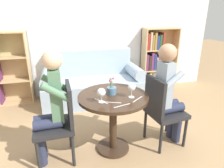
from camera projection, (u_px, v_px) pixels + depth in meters
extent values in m
plane|color=tan|center=(113.00, 148.00, 2.51)|extent=(16.00, 16.00, 0.00)
cube|color=silver|center=(87.00, 25.00, 3.79)|extent=(5.20, 0.05, 2.70)
cylinder|color=#382619|center=(113.00, 97.00, 2.26)|extent=(0.80, 0.80, 0.03)
cylinder|color=#382619|center=(113.00, 123.00, 2.38)|extent=(0.09, 0.09, 0.66)
cylinder|color=#382619|center=(113.00, 147.00, 2.50)|extent=(0.40, 0.40, 0.03)
cube|color=#9EB2C6|center=(93.00, 90.00, 3.76)|extent=(1.82, 0.80, 0.42)
cube|color=#9EB2C6|center=(90.00, 62.00, 3.89)|extent=(1.60, 0.16, 0.50)
cylinder|color=#9EB2C6|center=(47.00, 77.00, 3.46)|extent=(0.22, 0.72, 0.22)
cylinder|color=#9EB2C6|center=(134.00, 71.00, 3.83)|extent=(0.22, 0.72, 0.22)
cube|color=tan|center=(10.00, 67.00, 3.65)|extent=(0.73, 0.02, 1.29)
cube|color=tan|center=(30.00, 68.00, 3.61)|extent=(0.02, 0.28, 1.29)
cube|color=tan|center=(15.00, 102.00, 3.75)|extent=(0.69, 0.28, 0.02)
cube|color=tan|center=(10.00, 80.00, 3.60)|extent=(0.69, 0.28, 0.02)
cube|color=tan|center=(6.00, 57.00, 3.45)|extent=(0.69, 0.28, 0.02)
cube|color=tan|center=(1.00, 32.00, 3.31)|extent=(0.69, 0.28, 0.02)
cube|color=#602D5B|center=(1.00, 94.00, 3.64)|extent=(0.03, 0.23, 0.35)
cube|color=tan|center=(156.00, 58.00, 4.33)|extent=(0.73, 0.02, 1.29)
cube|color=tan|center=(143.00, 60.00, 4.13)|extent=(0.02, 0.28, 1.29)
cube|color=tan|center=(174.00, 58.00, 4.29)|extent=(0.02, 0.28, 1.29)
cube|color=tan|center=(157.00, 87.00, 4.43)|extent=(0.69, 0.28, 0.02)
cube|color=tan|center=(158.00, 69.00, 4.28)|extent=(0.69, 0.28, 0.02)
cube|color=tan|center=(160.00, 49.00, 4.13)|extent=(0.69, 0.28, 0.02)
cube|color=tan|center=(162.00, 28.00, 3.99)|extent=(0.69, 0.28, 0.02)
cube|color=#602D5B|center=(144.00, 82.00, 4.30)|extent=(0.05, 0.23, 0.27)
cube|color=#234723|center=(147.00, 80.00, 4.30)|extent=(0.03, 0.23, 0.36)
cube|color=tan|center=(148.00, 80.00, 4.31)|extent=(0.04, 0.23, 0.36)
cube|color=#234723|center=(150.00, 81.00, 4.33)|extent=(0.03, 0.23, 0.31)
cube|color=#602D5B|center=(146.00, 62.00, 4.14)|extent=(0.05, 0.23, 0.33)
cube|color=#332319|center=(148.00, 62.00, 4.16)|extent=(0.05, 0.23, 0.31)
cube|color=#602D5B|center=(151.00, 61.00, 4.16)|extent=(0.05, 0.23, 0.37)
cube|color=navy|center=(153.00, 61.00, 4.18)|extent=(0.04, 0.23, 0.34)
cube|color=tan|center=(155.00, 63.00, 4.21)|extent=(0.03, 0.23, 0.27)
cube|color=#602D5B|center=(157.00, 62.00, 4.21)|extent=(0.03, 0.23, 0.28)
cube|color=#234723|center=(159.00, 62.00, 4.22)|extent=(0.04, 0.23, 0.31)
cube|color=maroon|center=(147.00, 42.00, 4.00)|extent=(0.05, 0.23, 0.32)
cube|color=tan|center=(149.00, 41.00, 4.00)|extent=(0.04, 0.23, 0.35)
cube|color=olive|center=(151.00, 42.00, 4.03)|extent=(0.03, 0.23, 0.29)
cube|color=olive|center=(154.00, 41.00, 4.03)|extent=(0.04, 0.23, 0.34)
cube|color=navy|center=(156.00, 42.00, 4.05)|extent=(0.05, 0.23, 0.28)
cube|color=#234723|center=(159.00, 42.00, 4.06)|extent=(0.05, 0.23, 0.30)
cube|color=maroon|center=(161.00, 41.00, 4.07)|extent=(0.04, 0.23, 0.33)
cylinder|color=#232326|center=(40.00, 137.00, 2.39)|extent=(0.04, 0.04, 0.40)
cylinder|color=#232326|center=(38.00, 157.00, 2.07)|extent=(0.04, 0.04, 0.40)
cylinder|color=#232326|center=(70.00, 132.00, 2.48)|extent=(0.04, 0.04, 0.40)
cylinder|color=#232326|center=(73.00, 151.00, 2.16)|extent=(0.04, 0.04, 0.40)
cube|color=#232326|center=(54.00, 127.00, 2.19)|extent=(0.43, 0.43, 0.05)
cube|color=#232326|center=(70.00, 104.00, 2.16)|extent=(0.05, 0.38, 0.45)
cylinder|color=#232326|center=(185.00, 133.00, 2.48)|extent=(0.04, 0.04, 0.40)
cylinder|color=#232326|center=(167.00, 119.00, 2.79)|extent=(0.04, 0.04, 0.40)
cylinder|color=#232326|center=(161.00, 139.00, 2.35)|extent=(0.04, 0.04, 0.40)
cylinder|color=#232326|center=(145.00, 124.00, 2.66)|extent=(0.04, 0.04, 0.40)
cube|color=#232326|center=(166.00, 113.00, 2.49)|extent=(0.47, 0.47, 0.05)
cube|color=#232326|center=(155.00, 97.00, 2.34)|extent=(0.09, 0.38, 0.45)
cylinder|color=#282D47|center=(41.00, 141.00, 2.27)|extent=(0.11, 0.11, 0.45)
cylinder|color=#282D47|center=(40.00, 148.00, 2.17)|extent=(0.11, 0.11, 0.45)
cylinder|color=#282D47|center=(48.00, 119.00, 2.20)|extent=(0.30, 0.12, 0.11)
cylinder|color=#282D47|center=(48.00, 124.00, 2.10)|extent=(0.30, 0.12, 0.11)
cube|color=#517A5B|center=(56.00, 96.00, 2.08)|extent=(0.13, 0.20, 0.57)
cylinder|color=#517A5B|center=(55.00, 83.00, 2.17)|extent=(0.29, 0.08, 0.23)
cylinder|color=#517A5B|center=(55.00, 93.00, 1.93)|extent=(0.29, 0.08, 0.23)
sphere|color=beige|center=(52.00, 60.00, 1.95)|extent=(0.20, 0.20, 0.20)
cylinder|color=#282D47|center=(177.00, 126.00, 2.58)|extent=(0.11, 0.11, 0.45)
cylinder|color=#282D47|center=(172.00, 122.00, 2.67)|extent=(0.11, 0.11, 0.45)
cylinder|color=#282D47|center=(172.00, 108.00, 2.44)|extent=(0.31, 0.15, 0.11)
cylinder|color=#282D47|center=(167.00, 105.00, 2.54)|extent=(0.31, 0.15, 0.11)
cube|color=#93A3B2|center=(164.00, 86.00, 2.35)|extent=(0.15, 0.21, 0.58)
cylinder|color=#93A3B2|center=(173.00, 81.00, 2.20)|extent=(0.29, 0.11, 0.23)
cylinder|color=#93A3B2|center=(159.00, 75.00, 2.43)|extent=(0.29, 0.11, 0.23)
sphere|color=tan|center=(168.00, 53.00, 2.21)|extent=(0.20, 0.20, 0.20)
cylinder|color=white|center=(102.00, 102.00, 2.09)|extent=(0.06, 0.06, 0.00)
cylinder|color=white|center=(101.00, 99.00, 2.08)|extent=(0.01, 0.01, 0.07)
sphere|color=white|center=(101.00, 92.00, 2.05)|extent=(0.09, 0.09, 0.09)
sphere|color=beige|center=(101.00, 93.00, 2.06)|extent=(0.06, 0.06, 0.06)
cylinder|color=white|center=(131.00, 97.00, 2.21)|extent=(0.06, 0.06, 0.00)
cylinder|color=white|center=(132.00, 93.00, 2.19)|extent=(0.01, 0.01, 0.08)
sphere|color=white|center=(132.00, 87.00, 2.17)|extent=(0.08, 0.08, 0.08)
sphere|color=maroon|center=(132.00, 88.00, 2.17)|extent=(0.06, 0.06, 0.06)
cylinder|color=slate|center=(112.00, 91.00, 2.28)|extent=(0.11, 0.11, 0.08)
cylinder|color=#4C7A42|center=(111.00, 83.00, 2.23)|extent=(0.00, 0.01, 0.12)
sphere|color=silver|center=(111.00, 77.00, 2.21)|extent=(0.04, 0.04, 0.04)
cylinder|color=#4C7A42|center=(111.00, 84.00, 2.27)|extent=(0.01, 0.01, 0.07)
sphere|color=silver|center=(111.00, 81.00, 2.26)|extent=(0.04, 0.04, 0.04)
cylinder|color=#4C7A42|center=(113.00, 83.00, 2.24)|extent=(0.01, 0.01, 0.12)
sphere|color=#D16684|center=(113.00, 78.00, 2.22)|extent=(0.04, 0.04, 0.04)
cylinder|color=#4C7A42|center=(110.00, 84.00, 2.24)|extent=(0.00, 0.01, 0.08)
sphere|color=#D16684|center=(110.00, 81.00, 2.23)|extent=(0.04, 0.04, 0.04)
cube|color=silver|center=(122.00, 106.00, 2.01)|extent=(0.19, 0.06, 0.00)
cube|color=silver|center=(112.00, 102.00, 2.08)|extent=(0.18, 0.08, 0.00)
cube|color=silver|center=(138.00, 99.00, 2.16)|extent=(0.16, 0.13, 0.00)
cube|color=silver|center=(101.00, 101.00, 2.11)|extent=(0.12, 0.16, 0.00)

